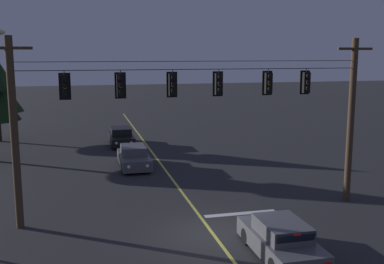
{
  "coord_description": "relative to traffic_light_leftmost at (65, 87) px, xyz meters",
  "views": [
    {
      "loc": [
        -5.06,
        -17.09,
        7.29
      ],
      "look_at": [
        0.0,
        3.64,
        3.61
      ],
      "focal_mm": 43.2,
      "sensor_mm": 36.0,
      "label": 1
    }
  ],
  "objects": [
    {
      "name": "ground_plane",
      "position": [
        5.64,
        -2.62,
        -5.91
      ],
      "size": [
        180.0,
        180.0,
        0.0
      ],
      "primitive_type": "plane",
      "color": "#28282B"
    },
    {
      "name": "lane_centre_stripe",
      "position": [
        5.64,
        6.02,
        -5.91
      ],
      "size": [
        0.14,
        60.0,
        0.01
      ],
      "primitive_type": "cube",
      "color": "#D1C64C",
      "rests_on": "ground"
    },
    {
      "name": "stop_bar_paint",
      "position": [
        7.54,
        -0.58,
        -5.91
      ],
      "size": [
        3.4,
        0.36,
        0.01
      ],
      "primitive_type": "cube",
      "color": "silver",
      "rests_on": "ground"
    },
    {
      "name": "signal_span_assembly",
      "position": [
        5.64,
        0.02,
        -1.78
      ],
      "size": [
        17.22,
        0.32,
        7.97
      ],
      "color": "#423021",
      "rests_on": "ground"
    },
    {
      "name": "traffic_light_leftmost",
      "position": [
        0.0,
        0.0,
        0.0
      ],
      "size": [
        0.48,
        0.41,
        1.22
      ],
      "color": "black"
    },
    {
      "name": "traffic_light_left_inner",
      "position": [
        2.29,
        0.0,
        0.0
      ],
      "size": [
        0.48,
        0.41,
        1.22
      ],
      "color": "black"
    },
    {
      "name": "traffic_light_centre",
      "position": [
        4.52,
        0.0,
        0.0
      ],
      "size": [
        0.48,
        0.41,
        1.22
      ],
      "color": "black"
    },
    {
      "name": "traffic_light_right_inner",
      "position": [
        6.62,
        0.0,
        0.0
      ],
      "size": [
        0.48,
        0.41,
        1.22
      ],
      "color": "black"
    },
    {
      "name": "traffic_light_rightmost",
      "position": [
        8.99,
        0.0,
        0.0
      ],
      "size": [
        0.48,
        0.41,
        1.22
      ],
      "color": "black"
    },
    {
      "name": "traffic_light_far_right",
      "position": [
        10.88,
        0.0,
        0.0
      ],
      "size": [
        0.48,
        0.41,
        1.22
      ],
      "color": "black"
    },
    {
      "name": "car_waiting_near_lane",
      "position": [
        7.39,
        -5.24,
        -5.26
      ],
      "size": [
        1.8,
        4.33,
        1.39
      ],
      "color": "#4C4C51",
      "rests_on": "ground"
    },
    {
      "name": "car_oncoming_lead",
      "position": [
        3.81,
        9.3,
        -5.26
      ],
      "size": [
        1.8,
        4.42,
        1.39
      ],
      "color": "#4C4C51",
      "rests_on": "ground"
    },
    {
      "name": "car_oncoming_trailing",
      "position": [
        3.68,
        16.83,
        -5.26
      ],
      "size": [
        1.8,
        4.42,
        1.39
      ],
      "color": "black",
      "rests_on": "ground"
    }
  ]
}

